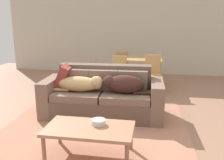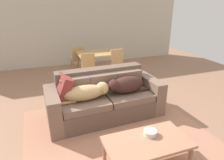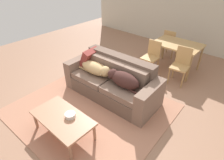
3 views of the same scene
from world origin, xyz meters
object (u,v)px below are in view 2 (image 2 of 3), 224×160
(dining_chair_near_right, at_px, (119,65))
(coffee_table, at_px, (147,144))
(dog_on_right_cushion, at_px, (125,85))
(dining_chair_near_left, at_px, (89,69))
(dining_table, at_px, (99,55))
(couch, at_px, (104,99))
(bowl_on_coffee_table, at_px, (150,133))
(throw_pillow_by_left_arm, at_px, (62,88))
(dog_on_left_cushion, at_px, (87,92))
(dining_chair_far_left, at_px, (78,58))

(dining_chair_near_right, bearing_deg, coffee_table, -111.09)
(dog_on_right_cushion, distance_m, dining_chair_near_right, 1.71)
(dog_on_right_cushion, distance_m, coffee_table, 1.37)
(dining_chair_near_left, relative_size, dining_chair_near_right, 0.95)
(dining_table, bearing_deg, couch, -103.55)
(couch, height_order, coffee_table, couch)
(dog_on_right_cushion, bearing_deg, bowl_on_coffee_table, -99.29)
(couch, relative_size, throw_pillow_by_left_arm, 4.80)
(dog_on_left_cushion, relative_size, dining_chair_near_left, 1.10)
(dog_on_right_cushion, bearing_deg, dining_table, 84.88)
(coffee_table, relative_size, dining_table, 0.92)
(couch, bearing_deg, dining_chair_near_right, 57.59)
(couch, relative_size, dog_on_right_cushion, 2.60)
(dog_on_right_cushion, relative_size, dining_chair_near_left, 0.97)
(dining_chair_near_right, height_order, dining_chair_far_left, dining_chair_near_right)
(coffee_table, bearing_deg, throw_pillow_by_left_arm, 121.10)
(throw_pillow_by_left_arm, height_order, dining_chair_near_right, throw_pillow_by_left_arm)
(dog_on_left_cushion, xyz_separation_m, throw_pillow_by_left_arm, (-0.41, 0.17, 0.06))
(throw_pillow_by_left_arm, height_order, coffee_table, throw_pillow_by_left_arm)
(dining_table, bearing_deg, dining_chair_near_left, -127.04)
(bowl_on_coffee_table, bearing_deg, dog_on_right_cushion, 82.72)
(dining_chair_far_left, bearing_deg, dining_table, 126.60)
(dog_on_left_cushion, height_order, dog_on_right_cushion, dog_on_right_cushion)
(dog_on_left_cushion, xyz_separation_m, bowl_on_coffee_table, (0.58, -1.20, -0.17))
(dog_on_left_cushion, xyz_separation_m, dining_table, (0.85, 2.21, 0.07))
(dining_chair_near_right, bearing_deg, throw_pillow_by_left_arm, -144.66)
(dog_on_right_cushion, bearing_deg, couch, 159.90)
(dog_on_right_cushion, distance_m, dining_table, 2.19)
(couch, distance_m, coffee_table, 1.45)
(coffee_table, relative_size, dining_chair_far_left, 1.29)
(dog_on_left_cushion, xyz_separation_m, dining_chair_near_left, (0.43, 1.64, -0.13))
(bowl_on_coffee_table, bearing_deg, dining_table, 85.39)
(dog_on_right_cushion, height_order, dining_chair_near_right, dining_chair_near_right)
(dining_chair_near_right, bearing_deg, dog_on_right_cushion, -113.89)
(throw_pillow_by_left_arm, height_order, dining_chair_near_left, throw_pillow_by_left_arm)
(couch, xyz_separation_m, dining_table, (0.50, 2.06, 0.33))
(dining_chair_near_left, xyz_separation_m, dining_chair_far_left, (-0.07, 1.19, 0.00))
(dog_on_right_cushion, bearing_deg, dining_chair_far_left, 95.61)
(throw_pillow_by_left_arm, xyz_separation_m, dining_table, (1.26, 2.04, 0.01))
(throw_pillow_by_left_arm, bearing_deg, dog_on_left_cushion, -22.64)
(dog_on_left_cushion, xyz_separation_m, dining_chair_far_left, (0.36, 2.84, -0.13))
(couch, distance_m, dog_on_left_cushion, 0.46)
(dog_on_right_cushion, relative_size, dining_chair_far_left, 0.97)
(dog_on_right_cushion, xyz_separation_m, throw_pillow_by_left_arm, (-1.14, 0.15, 0.04))
(bowl_on_coffee_table, bearing_deg, couch, 99.41)
(dining_table, relative_size, dining_chair_far_left, 1.40)
(dog_on_left_cushion, relative_size, bowl_on_coffee_table, 5.21)
(dining_chair_far_left, bearing_deg, coffee_table, 90.17)
(coffee_table, height_order, dining_chair_near_left, dining_chair_near_left)
(dining_table, height_order, dining_chair_near_right, dining_chair_near_right)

